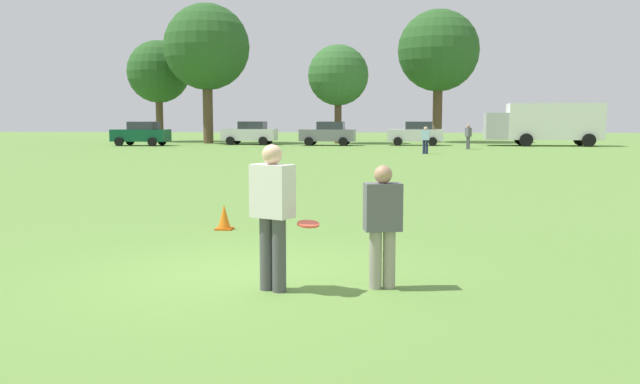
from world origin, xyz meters
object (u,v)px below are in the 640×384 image
Objects in this scene: bystander_field_marshal at (425,138)px; bystander_sideline_watcher at (468,135)px; parked_car_center at (328,133)px; parked_car_mid_right at (416,133)px; player_defender at (383,220)px; frisbee at (308,224)px; parked_car_near_left at (141,133)px; player_thrower at (272,209)px; box_truck at (546,123)px; parked_car_mid_left at (250,133)px; traffic_cone at (224,218)px.

bystander_sideline_watcher is at bearing 61.98° from bystander_field_marshal.
parked_car_mid_right is (6.71, 0.66, 0.00)m from parked_car_center.
player_defender is 31.90m from bystander_field_marshal.
player_defender is at bearing 22.81° from frisbee.
parked_car_near_left is at bearing -173.48° from parked_car_center.
bystander_sideline_watcher reaches higher than player_defender.
player_thrower is at bearing -97.55° from bystander_field_marshal.
player_defender is 0.36× the size of parked_car_near_left.
parked_car_near_left is 24.23m from bystander_sideline_watcher.
box_truck is at bearing 42.42° from bystander_sideline_watcher.
parked_car_mid_left is 2.68× the size of bystander_field_marshal.
parked_car_mid_right reaches higher than player_thrower.
parked_car_center reaches higher than player_thrower.
parked_car_center is 13.41m from bystander_field_marshal.
parked_car_mid_right is 0.50× the size of box_truck.
box_truck is at bearing 72.32° from player_thrower.
player_defender is 38.50m from bystander_sideline_watcher.
bystander_sideline_watcher is at bearing -29.27° from parked_car_center.
parked_car_near_left and parked_car_mid_right have the same top height.
player_thrower is 0.42× the size of parked_car_near_left.
parked_car_near_left reaches higher than frisbee.
parked_car_mid_left is at bearing 171.05° from parked_car_center.
parked_car_mid_left reaches higher than traffic_cone.
traffic_cone is at bearing 124.70° from player_defender.
player_defender is at bearing -95.20° from bystander_field_marshal.
bystander_sideline_watcher is at bearing -9.23° from parked_car_near_left.
box_truck is 15.71m from bystander_field_marshal.
parked_car_mid_left is 17.98m from bystander_field_marshal.
box_truck is at bearing 68.42° from traffic_cone.
traffic_cone is 39.24m from parked_car_center.
parked_car_center is 2.68× the size of bystander_field_marshal.
bystander_field_marshal is at bearing 82.45° from player_thrower.
parked_car_mid_right is 2.68× the size of bystander_field_marshal.
bystander_field_marshal is at bearing -128.91° from box_truck.
bystander_field_marshal is at bearing 84.80° from player_defender.
bystander_field_marshal is at bearing 83.28° from frisbee.
bystander_field_marshal is (-0.21, -12.39, -0.02)m from parked_car_mid_right.
parked_car_mid_left is 1.00× the size of parked_car_center.
frisbee is 0.17× the size of bystander_field_marshal.
player_defender is 45.47m from parked_car_near_left.
parked_car_near_left is at bearing 153.84° from bystander_field_marshal.
player_defender is at bearing -99.28° from bystander_sideline_watcher.
box_truck reaches higher than parked_car_mid_left.
parked_car_near_left is 14.19m from parked_car_center.
player_thrower is at bearing -101.18° from bystander_sideline_watcher.
parked_car_center is at bearing 118.98° from bystander_field_marshal.
parked_car_center reaches higher than traffic_cone.
parked_car_mid_right is at bearing 81.36° from traffic_cone.
player_defender is 43.65m from parked_car_center.
traffic_cone is 40.41m from parked_car_near_left.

